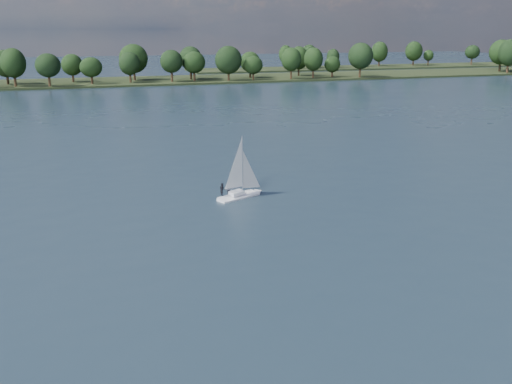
# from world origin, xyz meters

# --- Properties ---
(ground) EXTENTS (700.00, 700.00, 0.00)m
(ground) POSITION_xyz_m (0.00, 100.00, 0.00)
(ground) COLOR #233342
(ground) RESTS_ON ground
(far_shore) EXTENTS (660.00, 40.00, 1.50)m
(far_shore) POSITION_xyz_m (0.00, 212.00, 0.00)
(far_shore) COLOR black
(far_shore) RESTS_ON ground
(far_shore_back) EXTENTS (220.00, 30.00, 1.40)m
(far_shore_back) POSITION_xyz_m (160.00, 260.00, 0.00)
(far_shore_back) COLOR black
(far_shore_back) RESTS_ON ground
(sailboat) EXTENTS (6.38, 4.15, 8.19)m
(sailboat) POSITION_xyz_m (9.39, 43.01, 2.29)
(sailboat) COLOR white
(sailboat) RESTS_ON ground
(treeline) EXTENTS (562.77, 73.86, 17.33)m
(treeline) POSITION_xyz_m (0.83, 208.14, 8.08)
(treeline) COLOR black
(treeline) RESTS_ON ground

